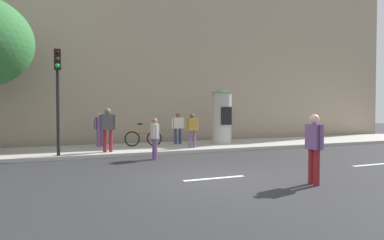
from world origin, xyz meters
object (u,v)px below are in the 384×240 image
(traffic_light, at_px, (58,84))
(pedestrian_in_red_top, at_px, (155,135))
(pedestrian_with_bag, at_px, (314,144))
(pedestrian_in_light_jacket, at_px, (178,126))
(pedestrian_in_dark_shirt, at_px, (108,126))
(bicycle_leaning, at_px, (143,138))
(pedestrian_with_backpack, at_px, (100,126))
(pedestrian_near_pole, at_px, (192,128))
(poster_column, at_px, (222,116))

(traffic_light, xyz_separation_m, pedestrian_in_red_top, (3.37, -1.26, -1.92))
(pedestrian_in_red_top, bearing_deg, traffic_light, 159.49)
(pedestrian_with_bag, xyz_separation_m, pedestrian_in_light_jacket, (-0.26, 9.34, 0.06))
(pedestrian_with_bag, bearing_deg, pedestrian_in_dark_shirt, 118.65)
(traffic_light, relative_size, pedestrian_in_light_jacket, 2.54)
(pedestrian_in_red_top, distance_m, bicycle_leaning, 3.40)
(pedestrian_in_red_top, height_order, pedestrian_in_dark_shirt, pedestrian_in_dark_shirt)
(pedestrian_with_backpack, relative_size, pedestrian_in_light_jacket, 1.02)
(pedestrian_near_pole, bearing_deg, traffic_light, -173.88)
(poster_column, xyz_separation_m, bicycle_leaning, (-4.02, 0.33, -1.03))
(pedestrian_with_backpack, xyz_separation_m, bicycle_leaning, (1.95, -0.59, -0.56))
(traffic_light, xyz_separation_m, bicycle_leaning, (3.75, 2.10, -2.30))
(traffic_light, bearing_deg, pedestrian_near_pole, 6.12)
(traffic_light, bearing_deg, pedestrian_in_light_jacket, 23.82)
(pedestrian_with_backpack, xyz_separation_m, pedestrian_in_light_jacket, (3.83, -0.21, -0.02))
(bicycle_leaning, bearing_deg, pedestrian_near_pole, -37.90)
(pedestrian_near_pole, height_order, bicycle_leaning, pedestrian_near_pole)
(poster_column, height_order, bicycle_leaning, poster_column)
(pedestrian_near_pole, xyz_separation_m, bicycle_leaning, (-1.91, 1.49, -0.51))
(poster_column, xyz_separation_m, pedestrian_in_light_jacket, (-2.14, 0.72, -0.49))
(traffic_light, bearing_deg, pedestrian_with_backpack, 56.25)
(poster_column, height_order, pedestrian_in_dark_shirt, poster_column)
(poster_column, distance_m, pedestrian_with_bag, 8.84)
(pedestrian_near_pole, bearing_deg, pedestrian_in_red_top, -140.75)
(poster_column, distance_m, pedestrian_in_red_top, 5.38)
(pedestrian_in_dark_shirt, xyz_separation_m, pedestrian_in_light_jacket, (3.75, 1.99, -0.14))
(traffic_light, distance_m, pedestrian_with_backpack, 3.67)
(traffic_light, xyz_separation_m, pedestrian_with_bag, (5.89, -6.85, -1.81))
(pedestrian_in_dark_shirt, bearing_deg, bicycle_leaning, 40.54)
(traffic_light, distance_m, pedestrian_in_light_jacket, 6.40)
(pedestrian_in_dark_shirt, bearing_deg, pedestrian_in_light_jacket, 27.96)
(pedestrian_in_dark_shirt, distance_m, pedestrian_in_light_jacket, 4.25)
(pedestrian_in_light_jacket, bearing_deg, bicycle_leaning, -168.32)
(poster_column, bearing_deg, bicycle_leaning, 175.28)
(pedestrian_with_backpack, bearing_deg, bicycle_leaning, -16.94)
(poster_column, xyz_separation_m, pedestrian_in_dark_shirt, (-5.89, -1.27, -0.35))
(poster_column, relative_size, pedestrian_in_dark_shirt, 1.56)
(pedestrian_in_light_jacket, bearing_deg, pedestrian_in_dark_shirt, -152.04)
(pedestrian_with_bag, distance_m, pedestrian_in_dark_shirt, 8.37)
(pedestrian_in_red_top, distance_m, pedestrian_in_dark_shirt, 2.33)
(pedestrian_in_dark_shirt, bearing_deg, pedestrian_near_pole, 1.74)
(pedestrian_in_dark_shirt, relative_size, bicycle_leaning, 1.02)
(traffic_light, relative_size, poster_column, 1.41)
(traffic_light, height_order, poster_column, traffic_light)
(pedestrian_with_bag, distance_m, bicycle_leaning, 9.21)
(poster_column, bearing_deg, pedestrian_with_backpack, 171.18)
(traffic_light, xyz_separation_m, pedestrian_near_pole, (5.66, 0.61, -1.78))
(traffic_light, relative_size, bicycle_leaning, 2.25)
(traffic_light, height_order, pedestrian_in_dark_shirt, traffic_light)
(traffic_light, xyz_separation_m, pedestrian_in_light_jacket, (5.63, 2.48, -1.75))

